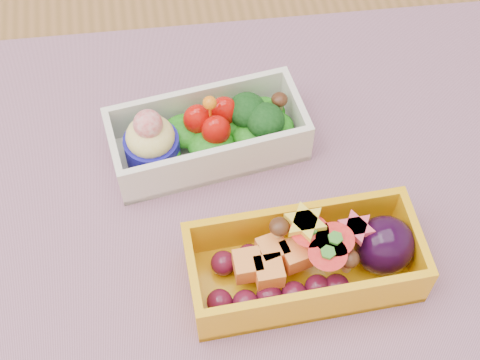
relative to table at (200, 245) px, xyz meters
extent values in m
cube|color=brown|center=(0.00, 0.00, 0.08)|extent=(1.20, 0.80, 0.04)
cube|color=#9D6C8E|center=(0.03, -0.03, 0.10)|extent=(0.58, 0.46, 0.00)
cube|color=silver|center=(0.02, 0.03, 0.12)|extent=(0.17, 0.09, 0.04)
ellipsoid|color=green|center=(0.02, 0.03, 0.12)|extent=(0.15, 0.08, 0.02)
cylinder|color=#18149B|center=(-0.03, 0.03, 0.12)|extent=(0.04, 0.04, 0.03)
sphere|color=red|center=(-0.03, 0.03, 0.16)|extent=(0.02, 0.02, 0.02)
ellipsoid|color=#BB0C07|center=(0.01, 0.04, 0.14)|extent=(0.02, 0.02, 0.03)
ellipsoid|color=#BB0C07|center=(0.02, 0.03, 0.14)|extent=(0.02, 0.02, 0.03)
ellipsoid|color=#BB0C07|center=(0.03, 0.05, 0.14)|extent=(0.02, 0.02, 0.03)
sphere|color=orange|center=(0.02, 0.04, 0.16)|extent=(0.01, 0.01, 0.01)
ellipsoid|color=black|center=(0.05, 0.04, 0.14)|extent=(0.03, 0.03, 0.03)
ellipsoid|color=black|center=(0.06, 0.03, 0.14)|extent=(0.03, 0.03, 0.03)
ellipsoid|color=#3F2111|center=(0.08, 0.05, 0.14)|extent=(0.01, 0.01, 0.01)
cube|color=#EEA50C|center=(0.07, -0.09, 0.12)|extent=(0.17, 0.08, 0.04)
ellipsoid|color=#530F27|center=(0.04, -0.10, 0.12)|extent=(0.09, 0.05, 0.02)
cube|color=orange|center=(0.05, -0.09, 0.13)|extent=(0.04, 0.04, 0.02)
cone|color=red|center=(0.07, -0.08, 0.14)|extent=(0.03, 0.03, 0.03)
cone|color=red|center=(0.09, -0.09, 0.14)|extent=(0.03, 0.03, 0.03)
cone|color=red|center=(0.08, -0.10, 0.14)|extent=(0.03, 0.03, 0.03)
cylinder|color=yellow|center=(0.07, -0.08, 0.16)|extent=(0.03, 0.03, 0.01)
cylinder|color=#E53F5B|center=(0.11, -0.09, 0.15)|extent=(0.03, 0.03, 0.01)
ellipsoid|color=#3F2111|center=(0.05, -0.08, 0.14)|extent=(0.01, 0.01, 0.01)
ellipsoid|color=#3F2111|center=(0.10, -0.11, 0.14)|extent=(0.01, 0.01, 0.01)
ellipsoid|color=black|center=(0.13, -0.09, 0.13)|extent=(0.05, 0.04, 0.05)
camera|label=1|loc=(-0.01, -0.31, 0.58)|focal=52.03mm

